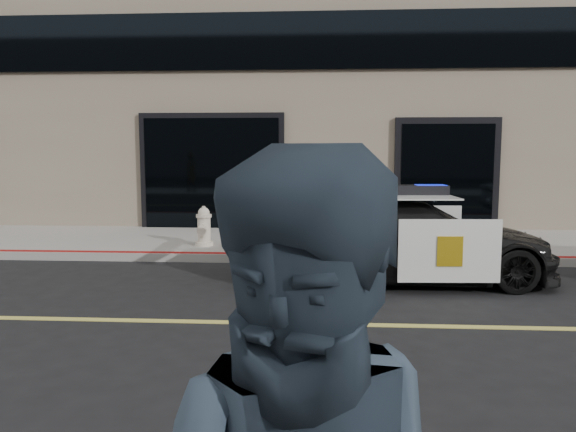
{
  "coord_description": "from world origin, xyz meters",
  "views": [
    {
      "loc": [
        1.66,
        -6.3,
        2.0
      ],
      "look_at": [
        1.12,
        2.2,
        1.0
      ],
      "focal_mm": 35.0,
      "sensor_mm": 36.0,
      "label": 1
    }
  ],
  "objects": [
    {
      "name": "sidewalk_n",
      "position": [
        0.0,
        5.25,
        0.07
      ],
      "size": [
        60.0,
        3.5,
        0.15
      ],
      "primitive_type": "cube",
      "color": "gray",
      "rests_on": "ground"
    },
    {
      "name": "ground",
      "position": [
        0.0,
        0.0,
        0.0
      ],
      "size": [
        120.0,
        120.0,
        0.0
      ],
      "primitive_type": "plane",
      "color": "black",
      "rests_on": "ground"
    },
    {
      "name": "building_n",
      "position": [
        0.0,
        10.5,
        6.0
      ],
      "size": [
        60.0,
        7.0,
        12.0
      ],
      "primitive_type": "cube",
      "color": "#756856",
      "rests_on": "ground"
    },
    {
      "name": "police_car",
      "position": [
        2.9,
        2.27,
        0.66
      ],
      "size": [
        2.33,
        4.71,
        1.48
      ],
      "color": "black",
      "rests_on": "ground"
    },
    {
      "name": "fire_hydrant",
      "position": [
        -0.66,
        4.37,
        0.51
      ],
      "size": [
        0.35,
        0.49,
        0.77
      ],
      "color": "beige",
      "rests_on": "sidewalk_n"
    }
  ]
}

